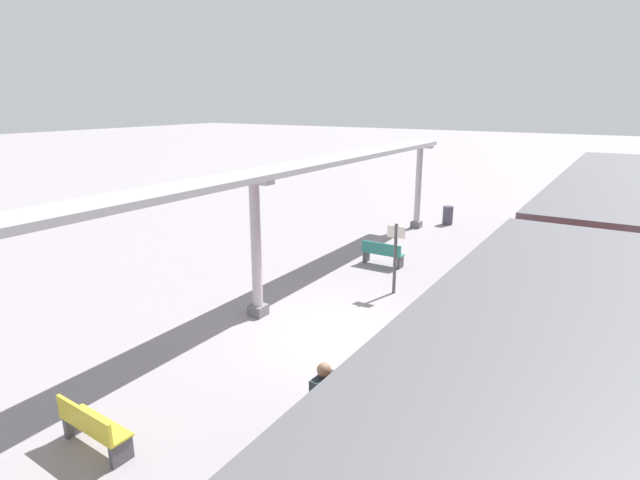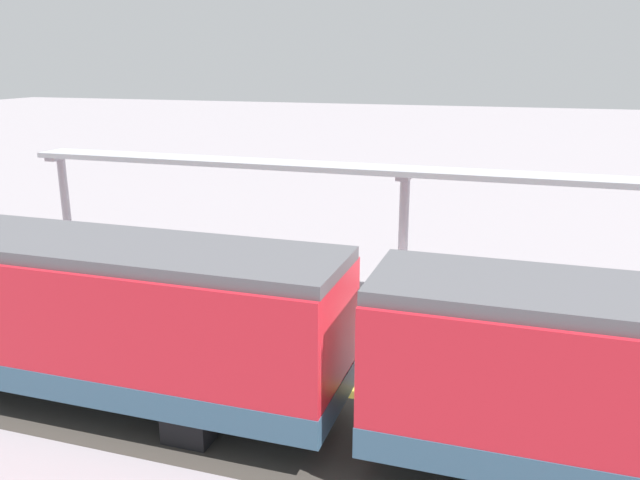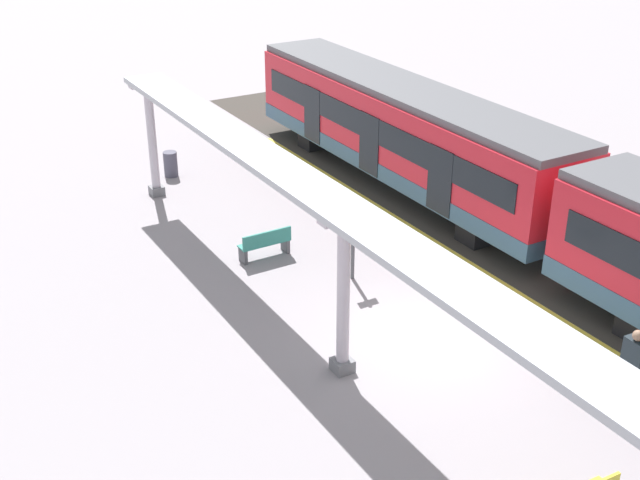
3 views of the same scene
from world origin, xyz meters
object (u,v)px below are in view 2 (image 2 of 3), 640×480
object	(u,v)px
train_far_carriage	(4,305)
passenger_waiting_near_edge	(206,306)
bench_mid_platform	(621,325)
platform_info_sign	(529,302)
bench_near_end	(203,279)
canopy_pillar_third	(66,211)
canopy_pillar_second	(403,239)

from	to	relation	value
train_far_carriage	passenger_waiting_near_edge	world-z (taller)	train_far_carriage
bench_mid_platform	platform_info_sign	bearing A→B (deg)	122.86
train_far_carriage	bench_mid_platform	xyz separation A→B (m)	(6.46, -12.98, -1.39)
bench_near_end	passenger_waiting_near_edge	bearing A→B (deg)	-150.87
canopy_pillar_third	bench_mid_platform	xyz separation A→B (m)	(-1.04, -17.40, -1.49)
canopy_pillar_third	canopy_pillar_second	bearing A→B (deg)	-90.00
train_far_carriage	bench_near_end	size ratio (longest dim) A/B	9.88
passenger_waiting_near_edge	canopy_pillar_second	bearing A→B (deg)	-40.97
bench_near_end	train_far_carriage	bearing A→B (deg)	168.33
train_far_carriage	platform_info_sign	distance (m)	11.83
passenger_waiting_near_edge	bench_mid_platform	bearing A→B (deg)	-70.13
canopy_pillar_third	passenger_waiting_near_edge	size ratio (longest dim) A/B	2.17
canopy_pillar_second	bench_mid_platform	distance (m)	6.07
bench_near_end	canopy_pillar_second	bearing A→B (deg)	-78.98
canopy_pillar_third	bench_near_end	bearing A→B (deg)	-101.29
bench_near_end	bench_mid_platform	distance (m)	11.67
canopy_pillar_second	train_far_carriage	bearing A→B (deg)	136.23
canopy_pillar_second	canopy_pillar_third	distance (m)	11.60
platform_info_sign	train_far_carriage	bearing A→B (deg)	115.00
canopy_pillar_third	platform_info_sign	world-z (taller)	canopy_pillar_third
canopy_pillar_third	bench_mid_platform	distance (m)	17.49
bench_near_end	platform_info_sign	world-z (taller)	platform_info_sign
canopy_pillar_third	platform_info_sign	size ratio (longest dim) A/B	1.73
train_far_carriage	passenger_waiting_near_edge	xyz separation A→B (m)	(2.93, -3.22, -0.74)
platform_info_sign	passenger_waiting_near_edge	xyz separation A→B (m)	(-2.06, 7.50, -0.23)
canopy_pillar_second	platform_info_sign	bearing A→B (deg)	-125.32
canopy_pillar_second	passenger_waiting_near_edge	bearing A→B (deg)	139.03
bench_near_end	platform_info_sign	distance (m)	9.54
train_far_carriage	canopy_pillar_second	bearing A→B (deg)	-43.77
canopy_pillar_third	bench_mid_platform	world-z (taller)	canopy_pillar_third
passenger_waiting_near_edge	train_far_carriage	bearing A→B (deg)	132.34
canopy_pillar_third	bench_mid_platform	size ratio (longest dim) A/B	2.53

